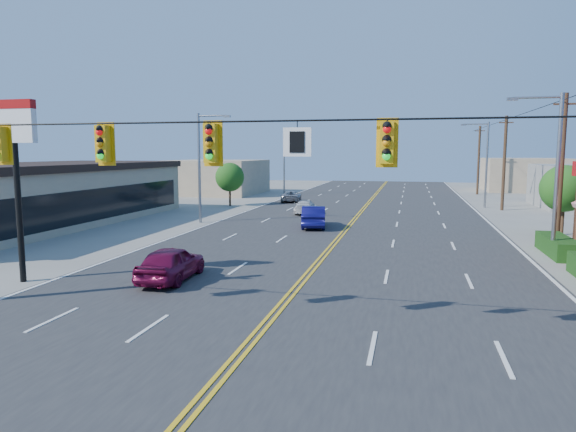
% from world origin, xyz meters
% --- Properties ---
extents(ground, '(160.00, 160.00, 0.00)m').
position_xyz_m(ground, '(0.00, 0.00, 0.00)').
color(ground, gray).
rests_on(ground, ground).
extents(road, '(20.00, 120.00, 0.06)m').
position_xyz_m(road, '(0.00, 20.00, 0.03)').
color(road, '#2D2D30').
rests_on(road, ground).
extents(signal_span, '(24.32, 0.34, 9.00)m').
position_xyz_m(signal_span, '(-0.12, 0.00, 4.89)').
color(signal_span, '#47301E').
rests_on(signal_span, ground).
extents(strip_mall, '(10.40, 26.40, 4.40)m').
position_xyz_m(strip_mall, '(-22.00, 18.00, 2.25)').
color(strip_mall, tan).
rests_on(strip_mall, ground).
extents(pizza_hut_sign, '(1.90, 0.30, 6.85)m').
position_xyz_m(pizza_hut_sign, '(-11.00, 4.00, 5.18)').
color(pizza_hut_sign, black).
rests_on(pizza_hut_sign, ground).
extents(streetlight_se, '(2.55, 0.25, 8.00)m').
position_xyz_m(streetlight_se, '(10.79, 14.00, 4.51)').
color(streetlight_se, gray).
rests_on(streetlight_se, ground).
extents(streetlight_ne, '(2.55, 0.25, 8.00)m').
position_xyz_m(streetlight_ne, '(10.79, 38.00, 4.51)').
color(streetlight_ne, gray).
rests_on(streetlight_ne, ground).
extents(streetlight_sw, '(2.55, 0.25, 8.00)m').
position_xyz_m(streetlight_sw, '(-10.79, 22.00, 4.51)').
color(streetlight_sw, gray).
rests_on(streetlight_sw, ground).
extents(streetlight_nw, '(2.55, 0.25, 8.00)m').
position_xyz_m(streetlight_nw, '(-10.79, 48.00, 4.51)').
color(streetlight_nw, gray).
rests_on(streetlight_nw, ground).
extents(utility_pole_near, '(0.28, 0.28, 8.40)m').
position_xyz_m(utility_pole_near, '(12.20, 18.00, 4.20)').
color(utility_pole_near, '#47301E').
rests_on(utility_pole_near, ground).
extents(utility_pole_mid, '(0.28, 0.28, 8.40)m').
position_xyz_m(utility_pole_mid, '(12.20, 36.00, 4.20)').
color(utility_pole_mid, '#47301E').
rests_on(utility_pole_mid, ground).
extents(utility_pole_far, '(0.28, 0.28, 8.40)m').
position_xyz_m(utility_pole_far, '(12.20, 54.00, 4.20)').
color(utility_pole_far, '#47301E').
rests_on(utility_pole_far, ground).
extents(tree_kfc_rear, '(2.94, 2.94, 4.41)m').
position_xyz_m(tree_kfc_rear, '(13.50, 22.00, 2.93)').
color(tree_kfc_rear, '#47301E').
rests_on(tree_kfc_rear, ground).
extents(tree_west, '(2.80, 2.80, 4.20)m').
position_xyz_m(tree_west, '(-13.00, 34.00, 2.79)').
color(tree_west, '#47301E').
rests_on(tree_west, ground).
extents(bld_west_far, '(11.00, 12.00, 4.20)m').
position_xyz_m(bld_west_far, '(-20.00, 48.00, 2.10)').
color(bld_west_far, tan).
rests_on(bld_west_far, ground).
extents(bld_east_far, '(10.00, 10.00, 4.40)m').
position_xyz_m(bld_east_far, '(19.00, 62.00, 2.20)').
color(bld_east_far, tan).
rests_on(bld_east_far, ground).
extents(car_magenta, '(1.85, 4.17, 1.40)m').
position_xyz_m(car_magenta, '(-5.18, 5.41, 0.70)').
color(car_magenta, maroon).
rests_on(car_magenta, ground).
extents(car_blue, '(2.30, 4.68, 1.48)m').
position_xyz_m(car_blue, '(-2.32, 21.28, 0.74)').
color(car_blue, '#11105D').
rests_on(car_blue, ground).
extents(car_white, '(1.81, 3.96, 1.12)m').
position_xyz_m(car_white, '(-4.44, 28.85, 0.56)').
color(car_white, silver).
rests_on(car_white, ground).
extents(car_silver, '(2.52, 4.40, 1.16)m').
position_xyz_m(car_silver, '(-7.95, 38.76, 0.58)').
color(car_silver, '#96959A').
rests_on(car_silver, ground).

